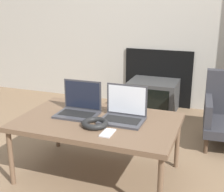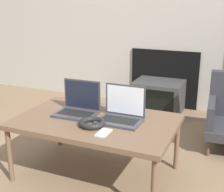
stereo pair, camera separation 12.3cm
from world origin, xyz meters
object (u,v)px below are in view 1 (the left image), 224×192
at_px(laptop_left, 79,107).
at_px(tv, 153,96).
at_px(laptop_right, 124,113).
at_px(phone, 108,133).
at_px(headphones, 95,123).

xyz_separation_m(laptop_left, tv, (0.24, 1.49, -0.32)).
xyz_separation_m(laptop_right, tv, (-0.12, 1.49, -0.32)).
relative_size(laptop_left, laptop_right, 1.01).
xyz_separation_m(laptop_right, phone, (-0.02, -0.27, -0.05)).
bearing_deg(headphones, laptop_right, 50.63).
height_order(phone, tv, phone).
distance_m(laptop_right, headphones, 0.24).
distance_m(laptop_left, phone, 0.43).
distance_m(laptop_right, tv, 1.53).
height_order(laptop_right, tv, laptop_right).
bearing_deg(laptop_left, tv, 80.01).
distance_m(phone, tv, 1.78).
height_order(laptop_left, phone, laptop_left).
relative_size(laptop_right, tv, 0.55).
relative_size(laptop_left, tv, 0.55).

